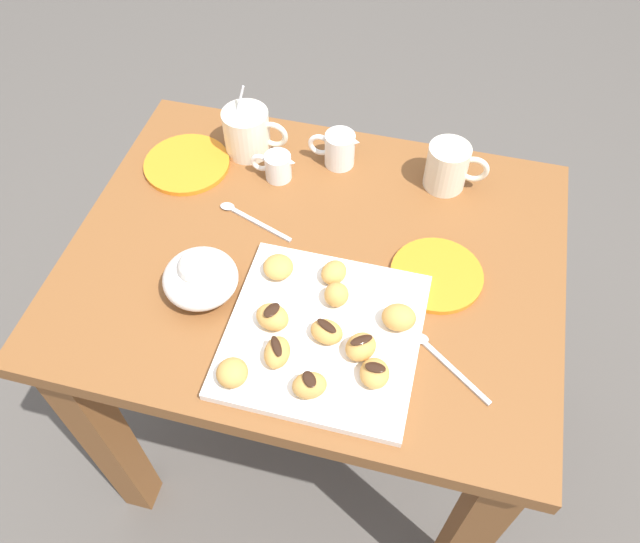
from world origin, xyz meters
name	(u,v)px	position (x,y,z in m)	size (l,w,h in m)	color
ground_plane	(316,425)	(0.00, 0.00, 0.00)	(8.00, 8.00, 0.00)	#514C47
dining_table	(315,305)	(0.00, 0.00, 0.59)	(0.89, 0.70, 0.75)	brown
pastry_plate_square	(323,334)	(0.06, -0.16, 0.76)	(0.31, 0.31, 0.02)	white
coffee_mug_cream_left	(248,131)	(-0.20, 0.24, 0.80)	(0.13, 0.09, 0.14)	silver
coffee_mug_cream_right	(448,165)	(0.20, 0.24, 0.80)	(0.12, 0.08, 0.09)	silver
cream_pitcher_white	(339,148)	(-0.01, 0.24, 0.79)	(0.10, 0.06, 0.07)	white
ice_cream_bowl	(200,276)	(-0.17, -0.12, 0.79)	(0.13, 0.13, 0.09)	white
chocolate_sauce_pitcher	(277,165)	(-0.12, 0.18, 0.78)	(0.09, 0.05, 0.06)	white
saucer_orange_left	(187,164)	(-0.31, 0.16, 0.75)	(0.17, 0.17, 0.01)	orange
saucer_orange_right	(437,275)	(0.22, 0.01, 0.75)	(0.16, 0.16, 0.01)	orange
loose_spoon_near_saucer	(247,217)	(-0.15, 0.05, 0.75)	(0.16, 0.07, 0.01)	silver
loose_spoon_by_plate	(441,359)	(0.25, -0.16, 0.75)	(0.14, 0.10, 0.01)	silver
beignet_0	(336,295)	(0.06, -0.10, 0.79)	(0.04, 0.04, 0.04)	#D19347
beignet_1	(272,317)	(-0.03, -0.17, 0.78)	(0.05, 0.06, 0.04)	#D19347
chocolate_drizzle_1	(272,310)	(-0.03, -0.17, 0.81)	(0.03, 0.02, 0.01)	black
beignet_2	(327,332)	(0.07, -0.17, 0.78)	(0.05, 0.04, 0.03)	#D19347
chocolate_drizzle_2	(327,326)	(0.07, -0.17, 0.80)	(0.04, 0.01, 0.01)	black
beignet_3	(399,317)	(0.17, -0.12, 0.79)	(0.06, 0.05, 0.04)	#D19347
beignet_4	(334,272)	(0.05, -0.05, 0.78)	(0.05, 0.04, 0.03)	#D19347
beignet_5	(276,352)	(0.00, -0.23, 0.78)	(0.06, 0.04, 0.04)	#D19347
chocolate_drizzle_5	(276,346)	(0.00, -0.23, 0.80)	(0.04, 0.01, 0.01)	black
beignet_6	(375,373)	(0.15, -0.23, 0.78)	(0.05, 0.05, 0.03)	#D19347
chocolate_drizzle_6	(375,367)	(0.15, -0.23, 0.80)	(0.03, 0.02, 0.01)	black
beignet_7	(361,347)	(0.12, -0.19, 0.78)	(0.05, 0.04, 0.04)	#D19347
chocolate_drizzle_7	(361,340)	(0.12, -0.19, 0.81)	(0.04, 0.02, 0.01)	black
beignet_8	(278,267)	(-0.05, -0.07, 0.78)	(0.05, 0.05, 0.03)	#D19347
beignet_9	(309,385)	(0.06, -0.27, 0.78)	(0.04, 0.05, 0.04)	#D19347
chocolate_drizzle_9	(309,379)	(0.06, -0.27, 0.80)	(0.03, 0.02, 0.01)	black
beignet_10	(232,373)	(-0.06, -0.28, 0.78)	(0.05, 0.05, 0.04)	#D19347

